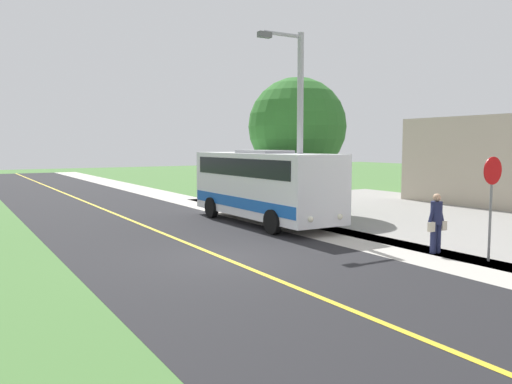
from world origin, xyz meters
TOP-DOWN VIEW (x-y plane):
  - ground_plane at (0.00, 0.00)m, footprint 120.00×120.00m
  - road_surface at (0.00, 0.00)m, footprint 8.00×100.00m
  - sidewalk at (-5.20, 0.00)m, footprint 2.40×100.00m
  - road_centre_line at (0.00, 0.00)m, footprint 0.16×100.00m
  - shuttle_bus_front at (-4.47, -4.99)m, footprint 2.58×8.09m
  - pedestrian_with_bags at (-5.70, 2.64)m, footprint 0.72×0.34m
  - stop_sign at (-6.10, 4.13)m, footprint 0.76×0.07m
  - street_light_pole at (-4.87, -3.24)m, footprint 1.97×0.24m
  - tree_curbside at (-7.40, -6.78)m, footprint 4.52×4.52m

SIDE VIEW (x-z plane):
  - ground_plane at x=0.00m, z-range 0.00..0.00m
  - sidewalk at x=-5.20m, z-range 0.00..0.01m
  - road_surface at x=0.00m, z-range 0.00..0.01m
  - road_centre_line at x=0.00m, z-range 0.01..0.01m
  - pedestrian_with_bags at x=-5.70m, z-range 0.07..1.84m
  - shuttle_bus_front at x=-4.47m, z-range 0.15..3.13m
  - stop_sign at x=-6.10m, z-range 0.52..3.40m
  - tree_curbside at x=-7.40m, z-range 0.88..7.17m
  - street_light_pole at x=-4.87m, z-range 0.40..7.78m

